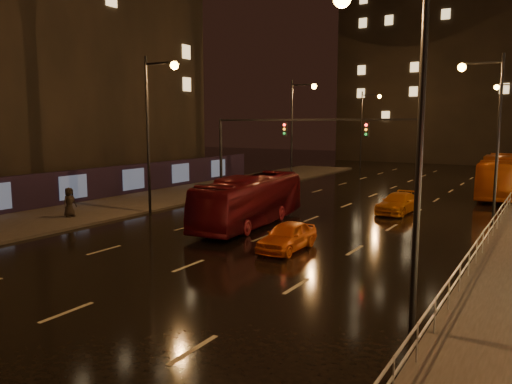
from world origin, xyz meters
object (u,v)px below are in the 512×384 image
taxi_near (287,236)px  pedestrian_c (69,202)px  bus_red (250,200)px  bus_curb (501,176)px  taxi_far (398,203)px

taxi_near → pedestrian_c: size_ratio=2.15×
bus_red → pedestrian_c: bus_red is taller
bus_red → taxi_near: bearing=-47.8°
bus_curb → pedestrian_c: (-21.67, -24.43, -0.61)m
bus_curb → taxi_near: bearing=-107.6°
bus_curb → taxi_near: 25.17m
bus_curb → taxi_near: size_ratio=3.07×
bus_curb → taxi_near: (-6.70, -24.24, -1.00)m
bus_curb → pedestrian_c: 32.67m
bus_red → bus_curb: (11.27, 20.15, 0.24)m
bus_red → taxi_far: 10.45m
taxi_near → taxi_far: size_ratio=0.87×
pedestrian_c → bus_red: bearing=-70.2°
bus_curb → pedestrian_c: bus_curb is taller
bus_curb → pedestrian_c: bearing=-133.7°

